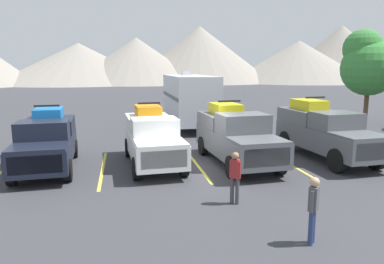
{
  "coord_description": "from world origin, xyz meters",
  "views": [
    {
      "loc": [
        -2.98,
        -13.62,
        4.01
      ],
      "look_at": [
        0.0,
        1.71,
        1.2
      ],
      "focal_mm": 33.53,
      "sensor_mm": 36.0,
      "label": 1
    }
  ],
  "objects_px": {
    "person_b": "(313,206)",
    "pickup_truck_d": "(324,131)",
    "camper_trailer_a": "(189,98)",
    "person_a": "(235,174)",
    "pickup_truck_a": "(47,141)",
    "pickup_truck_b": "(152,137)",
    "pickup_truck_c": "(236,135)"
  },
  "relations": [
    {
      "from": "pickup_truck_a",
      "to": "camper_trailer_a",
      "type": "bearing_deg",
      "value": 50.07
    },
    {
      "from": "camper_trailer_a",
      "to": "pickup_truck_b",
      "type": "bearing_deg",
      "value": -109.64
    },
    {
      "from": "pickup_truck_a",
      "to": "pickup_truck_c",
      "type": "bearing_deg",
      "value": -4.64
    },
    {
      "from": "camper_trailer_a",
      "to": "person_b",
      "type": "xyz_separation_m",
      "value": [
        -0.25,
        -16.82,
        -1.08
      ]
    },
    {
      "from": "pickup_truck_d",
      "to": "person_a",
      "type": "bearing_deg",
      "value": -140.58
    },
    {
      "from": "pickup_truck_d",
      "to": "person_a",
      "type": "distance_m",
      "value": 7.29
    },
    {
      "from": "pickup_truck_a",
      "to": "person_a",
      "type": "xyz_separation_m",
      "value": [
        6.24,
        -5.18,
        -0.21
      ]
    },
    {
      "from": "pickup_truck_a",
      "to": "pickup_truck_b",
      "type": "distance_m",
      "value": 4.22
    },
    {
      "from": "pickup_truck_b",
      "to": "camper_trailer_a",
      "type": "height_order",
      "value": "camper_trailer_a"
    },
    {
      "from": "pickup_truck_b",
      "to": "person_b",
      "type": "height_order",
      "value": "pickup_truck_b"
    },
    {
      "from": "pickup_truck_b",
      "to": "pickup_truck_c",
      "type": "bearing_deg",
      "value": -7.11
    },
    {
      "from": "pickup_truck_d",
      "to": "pickup_truck_b",
      "type": "bearing_deg",
      "value": 177.3
    },
    {
      "from": "pickup_truck_c",
      "to": "person_a",
      "type": "bearing_deg",
      "value": -107.92
    },
    {
      "from": "pickup_truck_d",
      "to": "person_a",
      "type": "xyz_separation_m",
      "value": [
        -5.63,
        -4.63,
        -0.32
      ]
    },
    {
      "from": "camper_trailer_a",
      "to": "person_a",
      "type": "relative_size",
      "value": 5.68
    },
    {
      "from": "pickup_truck_b",
      "to": "pickup_truck_d",
      "type": "distance_m",
      "value": 7.66
    },
    {
      "from": "pickup_truck_c",
      "to": "person_a",
      "type": "relative_size",
      "value": 3.61
    },
    {
      "from": "person_a",
      "to": "pickup_truck_a",
      "type": "bearing_deg",
      "value": 140.3
    },
    {
      "from": "pickup_truck_b",
      "to": "person_b",
      "type": "bearing_deg",
      "value": -68.74
    },
    {
      "from": "pickup_truck_b",
      "to": "camper_trailer_a",
      "type": "bearing_deg",
      "value": 70.36
    },
    {
      "from": "camper_trailer_a",
      "to": "pickup_truck_c",
      "type": "bearing_deg",
      "value": -88.55
    },
    {
      "from": "camper_trailer_a",
      "to": "person_b",
      "type": "height_order",
      "value": "camper_trailer_a"
    },
    {
      "from": "pickup_truck_b",
      "to": "pickup_truck_d",
      "type": "relative_size",
      "value": 0.91
    },
    {
      "from": "person_b",
      "to": "pickup_truck_d",
      "type": "bearing_deg",
      "value": 57.68
    },
    {
      "from": "pickup_truck_c",
      "to": "person_b",
      "type": "height_order",
      "value": "pickup_truck_c"
    },
    {
      "from": "pickup_truck_a",
      "to": "pickup_truck_c",
      "type": "height_order",
      "value": "pickup_truck_c"
    },
    {
      "from": "pickup_truck_d",
      "to": "person_b",
      "type": "relative_size",
      "value": 3.69
    },
    {
      "from": "pickup_truck_a",
      "to": "person_a",
      "type": "height_order",
      "value": "pickup_truck_a"
    },
    {
      "from": "pickup_truck_b",
      "to": "person_b",
      "type": "xyz_separation_m",
      "value": [
        3.0,
        -7.71,
        -0.22
      ]
    },
    {
      "from": "pickup_truck_a",
      "to": "person_b",
      "type": "xyz_separation_m",
      "value": [
        7.21,
        -7.9,
        -0.2
      ]
    },
    {
      "from": "pickup_truck_c",
      "to": "pickup_truck_d",
      "type": "distance_m",
      "value": 4.16
    },
    {
      "from": "pickup_truck_a",
      "to": "person_a",
      "type": "distance_m",
      "value": 8.11
    }
  ]
}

